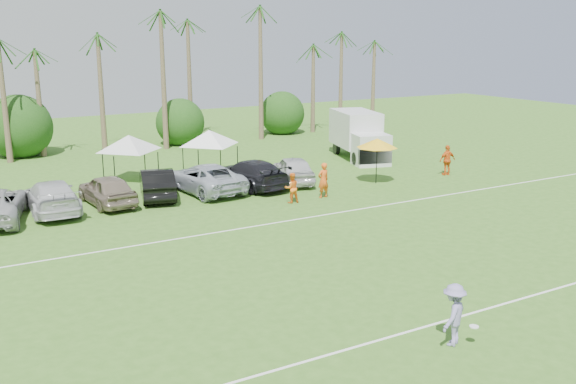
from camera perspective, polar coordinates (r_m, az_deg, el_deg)
ground at (r=18.84m, az=15.22°, el=-14.09°), size 120.00×120.00×0.00m
field_lines at (r=24.55m, az=1.89°, el=-6.84°), size 80.00×12.10×0.01m
palm_tree_4 at (r=50.17m, az=-21.02°, el=11.58°), size 2.40×2.40×8.90m
palm_tree_5 at (r=50.96m, az=-16.57°, el=12.92°), size 2.40×2.40×9.90m
palm_tree_6 at (r=52.06m, az=-12.24°, el=14.13°), size 2.40×2.40×10.90m
palm_tree_7 at (r=53.46m, az=-8.06°, el=15.20°), size 2.40×2.40×11.90m
palm_tree_8 at (r=55.53m, az=-3.07°, el=12.59°), size 2.40×2.40×8.90m
palm_tree_9 at (r=57.95m, az=1.46°, el=13.51°), size 2.40×2.40×9.90m
palm_tree_10 at (r=60.71m, az=5.62°, el=14.28°), size 2.40×2.40×10.90m
palm_tree_11 at (r=63.12m, az=8.71°, el=14.94°), size 2.40×2.40×11.90m
bush_tree_1 at (r=51.33m, az=-22.86°, el=5.06°), size 4.00×4.00×4.00m
bush_tree_2 at (r=54.09m, az=-10.14°, el=6.32°), size 4.00×4.00×4.00m
bush_tree_3 at (r=58.22m, az=-0.79°, el=7.05°), size 4.00×4.00×4.00m
sideline_player_a at (r=34.87m, az=3.16°, el=1.05°), size 0.75×0.54×1.94m
sideline_player_b at (r=33.77m, az=0.33°, el=0.37°), size 0.86×0.71×1.61m
sideline_player_c at (r=41.68m, az=13.98°, el=2.76°), size 1.17×0.60×1.92m
box_truck at (r=46.06m, az=6.34°, el=5.14°), size 4.09×6.86×3.32m
canopy_tent_left at (r=39.58m, az=-13.99°, el=4.93°), size 4.07×4.07×3.30m
canopy_tent_right at (r=40.76m, az=-7.03°, el=5.49°), size 4.07×4.07×3.30m
market_umbrella at (r=38.28m, az=7.94°, el=4.33°), size 2.44×2.44×2.72m
frisbee_player at (r=19.15m, az=14.50°, el=-10.51°), size 1.36×1.14×1.84m
parked_car_3 at (r=34.07m, az=-20.26°, el=-0.38°), size 2.43×5.64×1.62m
parked_car_4 at (r=34.65m, az=-15.80°, el=0.19°), size 2.34×4.91×1.62m
parked_car_5 at (r=35.54m, az=-11.56°, el=0.77°), size 2.90×5.19×1.62m
parked_car_6 at (r=36.38m, az=-7.40°, el=1.24°), size 3.30×6.08×1.62m
parked_car_7 at (r=37.31m, az=-3.36°, el=1.65°), size 2.87×5.80×1.62m
parked_car_8 at (r=38.41m, az=0.46°, el=2.03°), size 3.26×5.11×1.62m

